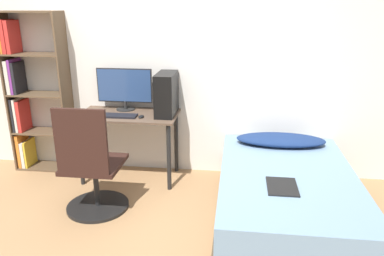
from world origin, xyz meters
The scene contains 12 objects.
ground_plane centered at (0.00, 0.00, 0.00)m, with size 14.00×14.00×0.00m, color #9E754C.
wall_back centered at (0.00, 1.37, 1.25)m, with size 8.00×0.05×2.50m.
desk centered at (-0.25, 1.07, 0.62)m, with size 1.05×0.56×0.74m.
bookshelf centered at (-1.44, 1.21, 0.89)m, with size 0.67×0.28×1.78m.
office_chair centered at (-0.39, 0.32, 0.39)m, with size 0.58×0.58×1.04m.
bed centered at (1.35, 0.40, 0.23)m, with size 1.20×1.90×0.46m.
pillow centered at (1.35, 1.09, 0.51)m, with size 0.91×0.36×0.11m.
magazine centered at (1.27, 0.13, 0.46)m, with size 0.24×0.32×0.01m.
monitor centered at (-0.33, 1.23, 0.99)m, with size 0.61×0.21×0.46m.
keyboard centered at (-0.35, 0.96, 0.75)m, with size 0.43×0.14×0.02m.
pc_tower centered at (0.16, 1.11, 0.96)m, with size 0.19×0.43×0.44m.
mouse centered at (-0.08, 0.96, 0.75)m, with size 0.06×0.09×0.02m.
Camera 1 is at (0.89, -2.63, 1.85)m, focal length 35.00 mm.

